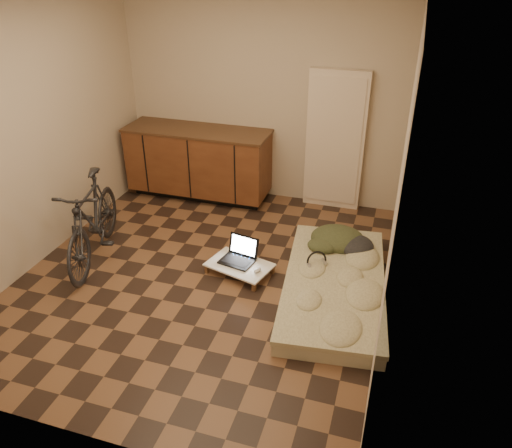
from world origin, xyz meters
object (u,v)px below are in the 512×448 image
(futon, at_px, (334,286))
(bicycle, at_px, (91,216))
(lap_desk, at_px, (240,265))
(laptop, at_px, (239,256))

(futon, bearing_deg, bicycle, 176.33)
(bicycle, relative_size, lap_desk, 2.16)
(lap_desk, height_order, laptop, laptop)
(bicycle, distance_m, lap_desk, 1.60)
(futon, bearing_deg, laptop, 166.26)
(lap_desk, bearing_deg, futon, 12.48)
(lap_desk, distance_m, laptop, 0.10)
(bicycle, xyz_separation_m, lap_desk, (1.53, 0.17, -0.41))
(bicycle, height_order, futon, bicycle)
(lap_desk, bearing_deg, bicycle, -158.32)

